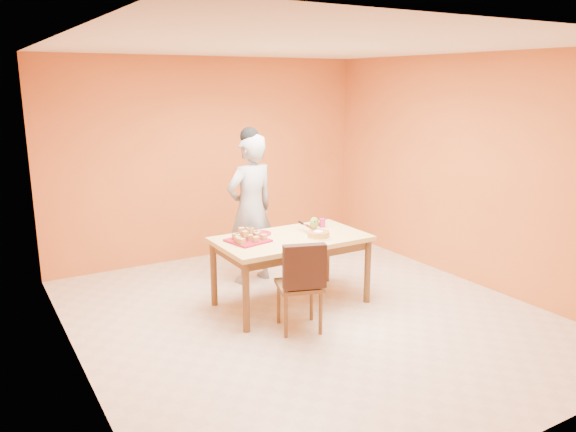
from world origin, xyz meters
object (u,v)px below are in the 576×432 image
person (251,209)px  magenta_glass (322,223)px  checker_tin (317,224)px  dining_chair (300,283)px  egg_ornament (314,223)px  dining_table (291,245)px  red_dinner_plate (260,233)px  pastry_platter (248,240)px  sponge_cake (318,234)px

person → magenta_glass: person is taller
magenta_glass → checker_tin: (-0.00, 0.10, -0.03)m
dining_chair → egg_ornament: (0.67, 0.78, 0.35)m
dining_table → checker_tin: (0.52, 0.27, 0.11)m
person → dining_chair: bearing=71.3°
red_dinner_plate → dining_table: bearing=-48.6°
dining_table → person: (-0.04, 0.87, 0.23)m
egg_ornament → magenta_glass: egg_ornament is taller
dining_chair → magenta_glass: size_ratio=9.56×
red_dinner_plate → pastry_platter: bearing=-141.7°
pastry_platter → sponge_cake: size_ratio=1.55×
magenta_glass → person: bearing=128.6°
pastry_platter → dining_table: bearing=-9.3°
pastry_platter → sponge_cake: 0.75m
egg_ornament → checker_tin: size_ratio=1.25×
dining_table → red_dinner_plate: (-0.24, 0.27, 0.10)m
dining_table → egg_ornament: (0.41, 0.17, 0.16)m
person → checker_tin: size_ratio=16.98×
pastry_platter → magenta_glass: (1.00, 0.10, 0.04)m
dining_chair → magenta_glass: bearing=63.4°
dining_chair → red_dinner_plate: bearing=106.6°
dining_table → dining_chair: (-0.26, -0.61, -0.19)m
dining_chair → checker_tin: bearing=66.9°
dining_table → red_dinner_plate: 0.37m
dining_table → magenta_glass: magenta_glass is taller
person → magenta_glass: size_ratio=18.53×
person → pastry_platter: person is taller
magenta_glass → sponge_cake: bearing=-129.5°
dining_chair → pastry_platter: dining_chair is taller
dining_table → dining_chair: dining_chair is taller
red_dinner_plate → magenta_glass: (0.76, -0.09, 0.04)m
egg_ornament → magenta_glass: size_ratio=1.36×
checker_tin → egg_ornament: bearing=-137.7°
red_dinner_plate → egg_ornament: bearing=-8.6°
dining_table → magenta_glass: (0.52, 0.17, 0.14)m
person → sponge_cake: 1.09m
egg_ornament → pastry_platter: bearing=-178.0°
pastry_platter → red_dinner_plate: pastry_platter is taller
person → red_dinner_plate: person is taller
person → egg_ornament: 0.83m
dining_chair → person: person is taller
person → red_dinner_plate: size_ratio=7.17×
dining_chair → sponge_cake: 0.73m
dining_table → pastry_platter: pastry_platter is taller
dining_chair → magenta_glass: dining_chair is taller
egg_ornament → magenta_glass: (0.12, 0.00, -0.02)m
pastry_platter → egg_ornament: egg_ornament is taller
dining_table → magenta_glass: 0.57m
dining_chair → checker_tin: size_ratio=8.76×
red_dinner_plate → person: bearing=71.7°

